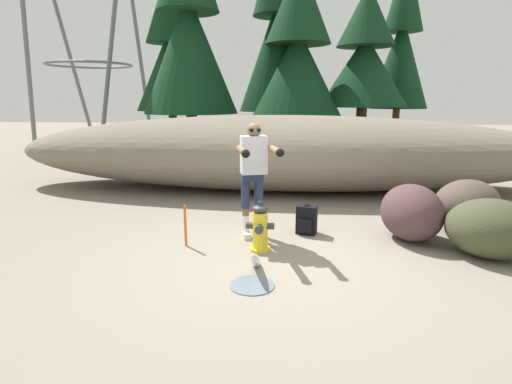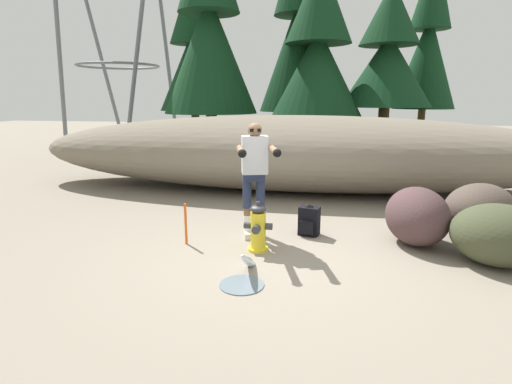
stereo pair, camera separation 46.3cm
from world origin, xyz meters
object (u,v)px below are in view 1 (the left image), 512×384
Objects in this scene: spare_backpack at (307,220)px; fire_hydrant at (260,228)px; boulder_large at (492,228)px; survey_stake at (185,226)px; utility_worker at (253,166)px; boulder_mid at (467,205)px; boulder_small at (411,212)px.

fire_hydrant is at bearing -27.03° from spare_backpack.
boulder_large is at bearing 86.58° from spare_backpack.
spare_backpack is at bearing 22.37° from survey_stake.
spare_backpack is at bearing 163.30° from boulder_large.
fire_hydrant is 3.02m from boulder_large.
utility_worker is at bearing -56.11° from spare_backpack.
boulder_large is at bearing 1.14° from fire_hydrant.
spare_backpack is at bearing -169.82° from boulder_mid.
spare_backpack is 1.53m from boulder_small.
boulder_small reaches higher than boulder_large.
utility_worker reaches higher than boulder_large.
boulder_large is 1.17m from boulder_mid.
boulder_small is at bearing 98.87° from spare_backpack.
survey_stake reaches higher than spare_backpack.
spare_backpack is 0.39× the size of boulder_mid.
utility_worker is 1.50× the size of boulder_large.
boulder_mid is at bearing 82.27° from boulder_large.
boulder_small reaches higher than survey_stake.
survey_stake is (-1.05, 0.07, -0.02)m from fire_hydrant.
boulder_mid reaches higher than boulder_large.
boulder_small is (-1.01, -0.57, 0.01)m from boulder_mid.
boulder_large is at bearing -34.85° from boulder_small.
survey_stake is at bearing -164.72° from boulder_mid.
fire_hydrant is 1.01m from spare_backpack.
utility_worker is 1.21m from spare_backpack.
boulder_small is at bearing 10.30° from survey_stake.
boulder_large is (3.02, 0.06, 0.07)m from fire_hydrant.
fire_hydrant is at bearing -178.86° from boulder_large.
fire_hydrant is 0.61× the size of boulder_large.
fire_hydrant is 0.65× the size of boulder_small.
boulder_mid is (0.16, 1.16, 0.01)m from boulder_large.
boulder_large is 1.07× the size of boulder_small.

